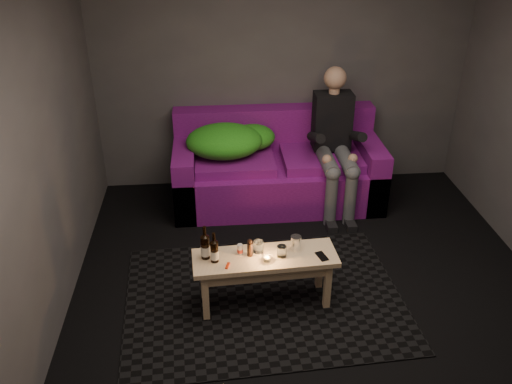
% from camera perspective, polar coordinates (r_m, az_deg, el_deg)
% --- Properties ---
extents(floor, '(4.50, 4.50, 0.00)m').
position_cam_1_polar(floor, '(4.55, 6.15, -11.79)').
color(floor, black).
rests_on(floor, ground).
extents(room, '(4.50, 4.50, 4.50)m').
position_cam_1_polar(room, '(4.13, 6.16, 10.24)').
color(room, silver).
rests_on(room, ground).
extents(rug, '(2.36, 1.78, 0.01)m').
position_cam_1_polar(rug, '(4.59, 0.85, -11.04)').
color(rug, black).
rests_on(rug, floor).
extents(sofa, '(2.18, 0.98, 0.94)m').
position_cam_1_polar(sofa, '(5.85, 2.19, 2.37)').
color(sofa, '#660E6D').
rests_on(sofa, floor).
extents(green_blanket, '(0.96, 0.65, 0.33)m').
position_cam_1_polar(green_blanket, '(5.65, -2.88, 5.45)').
color(green_blanket, '#208818').
rests_on(green_blanket, sofa).
extents(person, '(0.39, 0.90, 1.45)m').
position_cam_1_polar(person, '(5.62, 8.30, 5.54)').
color(person, black).
rests_on(person, sofa).
extents(coffee_table, '(1.15, 0.42, 0.46)m').
position_cam_1_polar(coffee_table, '(4.32, 0.95, -7.64)').
color(coffee_table, tan).
rests_on(coffee_table, rug).
extents(beer_bottle_a, '(0.07, 0.07, 0.28)m').
position_cam_1_polar(beer_bottle_a, '(4.21, -5.36, -5.73)').
color(beer_bottle_a, black).
rests_on(beer_bottle_a, coffee_table).
extents(beer_bottle_b, '(0.06, 0.06, 0.26)m').
position_cam_1_polar(beer_bottle_b, '(4.17, -4.40, -6.21)').
color(beer_bottle_b, black).
rests_on(beer_bottle_b, coffee_table).
extents(salt_shaker, '(0.05, 0.05, 0.09)m').
position_cam_1_polar(salt_shaker, '(4.27, -1.69, -6.05)').
color(salt_shaker, silver).
rests_on(salt_shaker, coffee_table).
extents(pepper_mill, '(0.05, 0.05, 0.12)m').
position_cam_1_polar(pepper_mill, '(4.24, -0.66, -6.07)').
color(pepper_mill, black).
rests_on(pepper_mill, coffee_table).
extents(tumbler_back, '(0.09, 0.09, 0.10)m').
position_cam_1_polar(tumbler_back, '(4.29, 0.26, -5.77)').
color(tumbler_back, white).
rests_on(tumbler_back, coffee_table).
extents(tealight, '(0.06, 0.06, 0.04)m').
position_cam_1_polar(tealight, '(4.21, 1.18, -7.00)').
color(tealight, white).
rests_on(tealight, coffee_table).
extents(tumbler_front, '(0.10, 0.10, 0.09)m').
position_cam_1_polar(tumbler_front, '(4.24, 2.73, -6.26)').
color(tumbler_front, white).
rests_on(tumbler_front, coffee_table).
extents(steel_cup, '(0.09, 0.09, 0.12)m').
position_cam_1_polar(steel_cup, '(4.33, 4.21, -5.35)').
color(steel_cup, silver).
rests_on(steel_cup, coffee_table).
extents(smartphone, '(0.10, 0.14, 0.01)m').
position_cam_1_polar(smartphone, '(4.29, 6.94, -6.73)').
color(smartphone, black).
rests_on(smartphone, coffee_table).
extents(red_lighter, '(0.04, 0.08, 0.01)m').
position_cam_1_polar(red_lighter, '(4.16, -3.01, -7.75)').
color(red_lighter, red).
rests_on(red_lighter, coffee_table).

